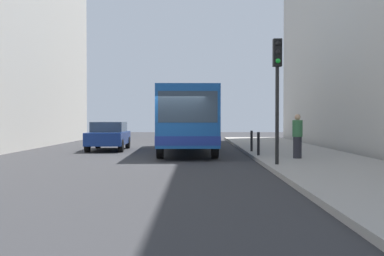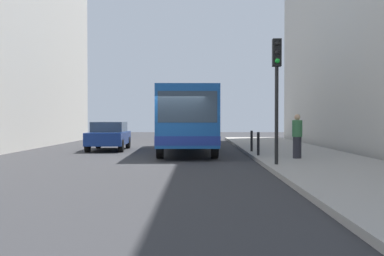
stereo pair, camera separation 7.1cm
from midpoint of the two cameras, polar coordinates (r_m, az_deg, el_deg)
ground_plane at (r=18.60m, az=-2.20°, el=-3.95°), size 80.00×80.00×0.00m
sidewalk at (r=19.10m, az=14.24°, el=-3.63°), size 4.40×40.00×0.15m
bus at (r=23.57m, az=-0.52°, el=1.31°), size 2.80×11.08×3.00m
car_beside_bus at (r=25.13m, az=-9.86°, el=-0.86°), size 1.98×4.46×1.48m
car_behind_bus at (r=32.81m, az=0.60°, el=-0.39°), size 1.91×4.42×1.48m
traffic_light at (r=15.79m, az=10.29°, el=6.05°), size 0.28×0.33×4.10m
bollard_near at (r=19.56m, az=8.08°, el=-1.88°), size 0.11×0.11×0.95m
bollard_mid at (r=21.92m, az=7.28°, el=-1.56°), size 0.11×0.11×0.95m
pedestrian_near_signal at (r=18.32m, az=12.65°, el=-0.99°), size 0.38×0.38×1.67m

